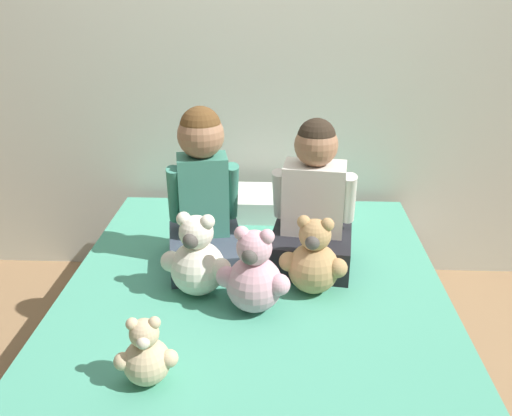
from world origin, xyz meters
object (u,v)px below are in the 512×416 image
bed (254,342)px  child_on_left (204,197)px  teddy_bear_between_children (254,276)px  teddy_bear_held_by_right_child (314,261)px  teddy_bear_at_foot_of_bed (146,355)px  teddy_bear_held_by_left_child (197,261)px  pillow_at_headboard (261,203)px  child_on_right (313,206)px

bed → child_on_left: child_on_left is taller
child_on_left → teddy_bear_between_children: (0.23, -0.37, -0.15)m
bed → child_on_left: (-0.22, 0.27, 0.52)m
teddy_bear_held_by_right_child → teddy_bear_between_children: size_ratio=0.96×
teddy_bear_held_by_right_child → teddy_bear_at_foot_of_bed: (-0.52, -0.54, -0.04)m
teddy_bear_held_by_right_child → teddy_bear_at_foot_of_bed: size_ratio=1.38×
bed → teddy_bear_held_by_left_child: teddy_bear_held_by_left_child is taller
teddy_bear_at_foot_of_bed → teddy_bear_held_by_right_child: bearing=37.6°
teddy_bear_held_by_left_child → pillow_at_headboard: bearing=87.2°
pillow_at_headboard → teddy_bear_held_by_left_child: bearing=-105.5°
child_on_left → pillow_at_headboard: size_ratio=1.46×
teddy_bear_held_by_right_child → teddy_bear_at_foot_of_bed: bearing=-121.5°
child_on_left → teddy_bear_at_foot_of_bed: 0.80m
teddy_bear_at_foot_of_bed → pillow_at_headboard: 1.31m
teddy_bear_held_by_right_child → teddy_bear_between_children: bearing=-135.9°
bed → teddy_bear_between_children: 0.38m
teddy_bear_between_children → pillow_at_headboard: bearing=103.7°
teddy_bear_held_by_left_child → teddy_bear_held_by_right_child: bearing=17.2°
child_on_right → teddy_bear_between_children: bearing=-114.3°
child_on_right → teddy_bear_held_by_left_child: bearing=-141.9°
teddy_bear_between_children → teddy_bear_at_foot_of_bed: teddy_bear_between_children is taller
teddy_bear_between_children → teddy_bear_at_foot_of_bed: bearing=-113.5°
bed → teddy_bear_between_children: teddy_bear_between_children is taller
teddy_bear_between_children → teddy_bear_held_by_right_child: bearing=44.8°
bed → child_on_left: bearing=129.7°
teddy_bear_held_by_left_child → pillow_at_headboard: (0.21, 0.77, -0.08)m
child_on_left → child_on_right: child_on_left is taller
teddy_bear_between_children → pillow_at_headboard: 0.88m
bed → teddy_bear_at_foot_of_bed: teddy_bear_at_foot_of_bed is taller
teddy_bear_between_children → child_on_left: bearing=134.7°
child_on_left → teddy_bear_held_by_left_child: child_on_left is taller
bed → teddy_bear_held_by_left_child: 0.43m
teddy_bear_held_by_left_child → bed: bearing=14.3°
teddy_bear_at_foot_of_bed → bed: bearing=51.7°
child_on_right → teddy_bear_held_by_right_child: bearing=-83.7°
child_on_right → teddy_bear_between_children: (-0.22, -0.36, -0.12)m
teddy_bear_held_by_left_child → teddy_bear_at_foot_of_bed: 0.51m
bed → pillow_at_headboard: 0.82m
child_on_right → teddy_bear_held_by_left_child: 0.53m
teddy_bear_held_by_left_child → teddy_bear_between_children: bearing=-11.7°
bed → child_on_right: size_ratio=3.07×
bed → teddy_bear_held_by_right_child: 0.43m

